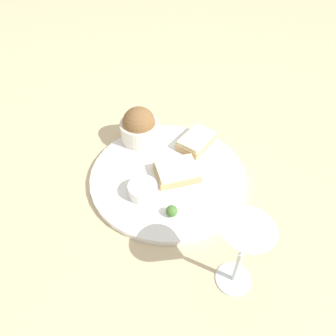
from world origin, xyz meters
The scene contains 8 objects.
ground_plane centered at (0.00, 0.00, 0.00)m, with size 4.00×4.00×0.00m, color #C6B289.
dinner_plate centered at (0.00, 0.00, 0.01)m, with size 0.35×0.35×0.01m.
salad_bowl centered at (0.03, -0.14, 0.05)m, with size 0.09×0.09×0.09m.
sauce_ramekin centered at (0.07, 0.04, 0.03)m, with size 0.06×0.06×0.03m.
cheese_toast_near centered at (-0.02, 0.01, 0.03)m, with size 0.10×0.08×0.03m.
cheese_toast_far centered at (-0.10, -0.07, 0.03)m, with size 0.11×0.11×0.03m.
wine_glass centered at (-0.04, 0.27, 0.12)m, with size 0.08×0.08×0.16m.
garnish centered at (0.03, 0.11, 0.03)m, with size 0.02×0.02×0.02m.
Camera 1 is at (0.15, 0.48, 0.55)m, focal length 35.00 mm.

